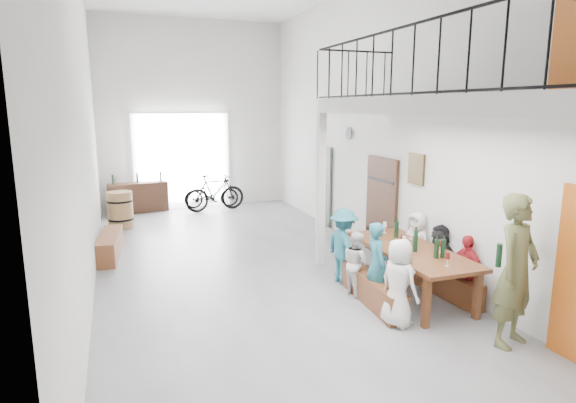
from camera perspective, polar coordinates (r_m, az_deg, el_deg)
name	(u,v)px	position (r m, az deg, el deg)	size (l,w,h in m)	color
floor	(249,265)	(9.37, -4.70, -7.45)	(12.00, 12.00, 0.00)	slate
room_walls	(245,74)	(8.90, -5.08, 14.79)	(12.00, 12.00, 12.00)	white
gateway_portal	(182,161)	(14.73, -12.43, 4.71)	(2.80, 0.08, 2.80)	white
right_wall_decor	(431,182)	(8.46, 16.59, 2.26)	(0.07, 8.28, 5.07)	#AB4D14
balcony	(449,108)	(6.93, 18.51, 10.44)	(1.52, 5.62, 4.00)	silver
tasting_table	(410,253)	(7.88, 14.31, -5.99)	(1.05, 2.49, 0.79)	brown
bench_inner	(371,289)	(7.67, 9.79, -10.18)	(0.29, 1.84, 0.42)	brown
bench_wall	(439,281)	(8.28, 17.45, -8.98)	(0.23, 1.77, 0.41)	brown
tableware	(414,239)	(7.85, 14.76, -4.36)	(0.62, 1.95, 0.35)	black
side_bench	(110,246)	(10.38, -20.37, -4.91)	(0.37, 1.68, 0.47)	brown
oak_barrel	(120,210)	(12.72, -19.25, -0.93)	(0.62, 0.62, 0.92)	brown
serving_counter	(139,197)	(14.47, -17.30, 0.46)	(1.62, 0.45, 0.86)	#3B1F13
counter_bottles	(137,178)	(14.38, -17.43, 2.68)	(1.37, 0.21, 0.28)	black
guest_left_a	(399,283)	(6.84, 13.00, -9.35)	(0.60, 0.39, 1.23)	silver
guest_left_b	(377,264)	(7.44, 10.45, -7.31)	(0.47, 0.31, 1.30)	#226574
guest_left_c	(357,263)	(7.85, 8.12, -7.24)	(0.51, 0.39, 1.04)	silver
guest_left_d	(344,246)	(8.29, 6.61, -5.25)	(0.84, 0.48, 1.31)	#226574
guest_right_a	(466,270)	(7.87, 20.31, -7.60)	(0.64, 0.27, 1.09)	#B51F27
guest_right_b	(439,257)	(8.35, 17.42, -6.30)	(1.02, 0.33, 1.10)	black
guest_right_c	(416,245)	(8.77, 14.93, -5.02)	(0.58, 0.38, 1.19)	silver
host_standing	(516,271)	(6.68, 25.45, -7.44)	(0.71, 0.47, 1.95)	brown
potted_plant	(344,233)	(10.88, 6.70, -3.76)	(0.36, 0.31, 0.40)	#164619
bicycle_near	(211,193)	(14.65, -9.06, 0.95)	(0.56, 1.62, 0.85)	black
bicycle_far	(215,193)	(14.14, -8.65, 1.04)	(0.50, 1.78, 1.07)	black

